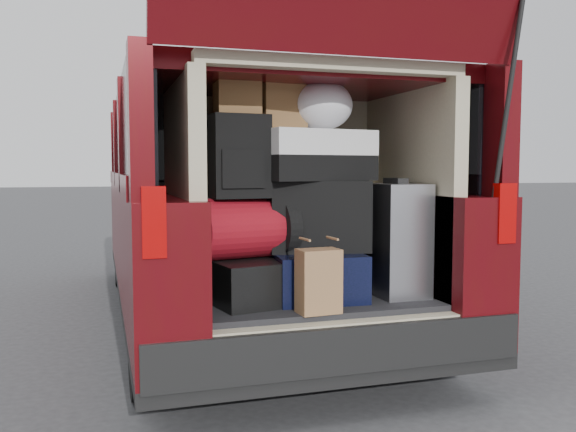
# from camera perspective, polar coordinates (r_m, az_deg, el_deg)

# --- Properties ---
(ground) EXTENTS (80.00, 80.00, 0.00)m
(ground) POSITION_cam_1_polar(r_m,az_deg,el_deg) (3.34, 2.94, -17.36)
(ground) COLOR #353537
(ground) RESTS_ON ground
(minivan) EXTENTS (1.90, 5.35, 2.77)m
(minivan) POSITION_cam_1_polar(r_m,az_deg,el_deg) (4.90, -4.48, 0.58)
(minivan) COLOR black
(minivan) RESTS_ON ground
(load_floor) EXTENTS (1.24, 1.05, 0.55)m
(load_floor) POSITION_cam_1_polar(r_m,az_deg,el_deg) (3.50, 1.38, -11.59)
(load_floor) COLOR black
(load_floor) RESTS_ON ground
(black_hardshell) EXTENTS (0.52, 0.63, 0.23)m
(black_hardshell) POSITION_cam_1_polar(r_m,az_deg,el_deg) (3.22, -3.99, -5.91)
(black_hardshell) COLOR black
(black_hardshell) RESTS_ON load_floor
(navy_hardshell) EXTENTS (0.50, 0.60, 0.25)m
(navy_hardshell) POSITION_cam_1_polar(r_m,az_deg,el_deg) (3.32, 2.32, -5.41)
(navy_hardshell) COLOR black
(navy_hardshell) RESTS_ON load_floor
(silver_roller) EXTENTS (0.26, 0.41, 0.61)m
(silver_roller) POSITION_cam_1_polar(r_m,az_deg,el_deg) (3.40, 9.96, -2.14)
(silver_roller) COLOR white
(silver_roller) RESTS_ON load_floor
(kraft_bag) EXTENTS (0.21, 0.14, 0.31)m
(kraft_bag) POSITION_cam_1_polar(r_m,az_deg,el_deg) (2.94, 2.87, -6.10)
(kraft_bag) COLOR #9A6945
(kraft_bag) RESTS_ON load_floor
(red_duffel) EXTENTS (0.54, 0.41, 0.32)m
(red_duffel) POSITION_cam_1_polar(r_m,az_deg,el_deg) (3.19, -4.10, -1.12)
(red_duffel) COLOR maroon
(red_duffel) RESTS_ON black_hardshell
(black_soft_case) EXTENTS (0.58, 0.41, 0.38)m
(black_soft_case) POSITION_cam_1_polar(r_m,az_deg,el_deg) (3.31, 2.81, 0.04)
(black_soft_case) COLOR black
(black_soft_case) RESTS_ON navy_hardshell
(backpack) EXTENTS (0.32, 0.21, 0.43)m
(backpack) POSITION_cam_1_polar(r_m,az_deg,el_deg) (3.14, -4.62, 5.57)
(backpack) COLOR black
(backpack) RESTS_ON red_duffel
(twotone_duffel) EXTENTS (0.65, 0.42, 0.27)m
(twotone_duffel) POSITION_cam_1_polar(r_m,az_deg,el_deg) (3.30, 2.63, 5.68)
(twotone_duffel) COLOR silver
(twotone_duffel) RESTS_ON black_soft_case
(grocery_sack_lower) EXTENTS (0.22, 0.18, 0.20)m
(grocery_sack_lower) POSITION_cam_1_polar(r_m,az_deg,el_deg) (3.19, -4.79, 11.19)
(grocery_sack_lower) COLOR brown
(grocery_sack_lower) RESTS_ON backpack
(grocery_sack_upper) EXTENTS (0.26, 0.22, 0.24)m
(grocery_sack_upper) POSITION_cam_1_polar(r_m,az_deg,el_deg) (3.29, -0.74, 10.10)
(grocery_sack_upper) COLOR brown
(grocery_sack_upper) RESTS_ON twotone_duffel
(plastic_bag_center) EXTENTS (0.38, 0.36, 0.27)m
(plastic_bag_center) POSITION_cam_1_polar(r_m,az_deg,el_deg) (3.32, 3.21, 10.30)
(plastic_bag_center) COLOR white
(plastic_bag_center) RESTS_ON twotone_duffel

